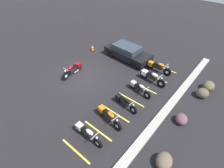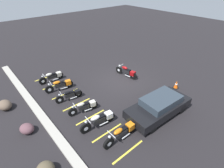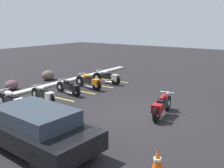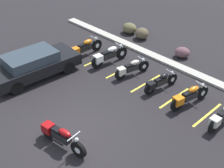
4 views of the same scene
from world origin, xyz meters
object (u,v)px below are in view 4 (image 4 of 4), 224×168
parked_bike_1 (108,56)px  car_black (33,64)px  landscape_rock_2 (142,33)px  landscape_rock_1 (130,28)px  parked_bike_3 (160,82)px  parked_bike_0 (84,48)px  parked_bike_4 (188,97)px  landscape_rock_3 (182,52)px  parked_bike_5 (223,116)px  motorcycle_maroon_featured (60,136)px  parked_bike_2 (131,68)px

parked_bike_1 → car_black: 3.77m
landscape_rock_2 → landscape_rock_1: bearing=176.4°
parked_bike_3 → landscape_rock_1: size_ratio=2.06×
parked_bike_0 → parked_bike_1: 1.56m
parked_bike_0 → landscape_rock_2: 3.97m
parked_bike_3 → parked_bike_4: 1.57m
parked_bike_4 → landscape_rock_3: size_ratio=2.62×
parked_bike_0 → parked_bike_5: parked_bike_0 is taller
parked_bike_3 → landscape_rock_1: bearing=63.9°
parked_bike_1 → motorcycle_maroon_featured: bearing=-143.7°
parked_bike_4 → parked_bike_5: size_ratio=1.03×
parked_bike_2 → car_black: car_black is taller
motorcycle_maroon_featured → landscape_rock_3: bearing=88.0°
parked_bike_1 → landscape_rock_3: size_ratio=2.80×
parked_bike_4 → car_black: bearing=127.3°
parked_bike_2 → parked_bike_4: size_ratio=0.93×
parked_bike_1 → landscape_rock_2: (-0.80, 3.59, -0.14)m
parked_bike_1 → parked_bike_4: parked_bike_1 is taller
car_black → landscape_rock_3: car_black is taller
parked_bike_0 → car_black: 3.10m
parked_bike_2 → landscape_rock_3: parked_bike_2 is taller
motorcycle_maroon_featured → landscape_rock_2: bearing=106.1°
parked_bike_2 → landscape_rock_2: (-2.43, 3.62, -0.08)m
parked_bike_0 → parked_bike_2: parked_bike_0 is taller
car_black → landscape_rock_1: bearing=6.0°
parked_bike_4 → landscape_rock_2: bearing=67.8°
parked_bike_5 → landscape_rock_3: size_ratio=2.55×
parked_bike_2 → parked_bike_3: (1.75, 0.05, -0.01)m
motorcycle_maroon_featured → landscape_rock_1: 10.30m
motorcycle_maroon_featured → parked_bike_5: 6.24m
landscape_rock_1 → parked_bike_3: bearing=-34.7°
parked_bike_4 → landscape_rock_1: size_ratio=2.25×
parked_bike_0 → landscape_rock_1: 3.99m
parked_bike_1 → car_black: (-1.60, -3.40, 0.21)m
parked_bike_2 → car_black: (-3.22, -3.37, 0.26)m
landscape_rock_3 → motorcycle_maroon_featured: bearing=-84.3°
parked_bike_0 → parked_bike_4: size_ratio=1.05×
parked_bike_2 → parked_bike_4: 3.31m
parked_bike_0 → parked_bike_1: parked_bike_1 is taller
parked_bike_4 → parked_bike_5: parked_bike_4 is taller
parked_bike_5 → parked_bike_0: bearing=92.2°
parked_bike_2 → car_black: 4.67m
motorcycle_maroon_featured → parked_bike_1: 6.18m
parked_bike_4 → landscape_rock_3: bearing=48.1°
landscape_rock_2 → motorcycle_maroon_featured: bearing=-66.2°
landscape_rock_3 → parked_bike_3: bearing=-71.7°
motorcycle_maroon_featured → car_black: 5.11m
motorcycle_maroon_featured → parked_bike_1: size_ratio=0.96×
parked_bike_0 → parked_bike_5: bearing=-88.8°
parked_bike_0 → parked_bike_2: bearing=-85.1°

